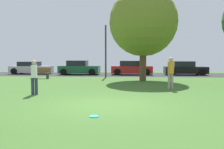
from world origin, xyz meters
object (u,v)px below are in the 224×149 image
person_bystander (171,72)px  maple_tree_far (143,22)px  frisbee_disc (94,116)px  street_lamp_post (106,51)px  person_catcher (34,76)px  park_bench (41,73)px  parked_car_green (79,68)px  parked_car_red (131,68)px  parked_car_black (185,69)px  parked_car_silver (31,68)px

person_bystander → maple_tree_far: bearing=-0.8°
frisbee_disc → street_lamp_post: 14.14m
person_catcher → street_lamp_post: (2.24, 10.03, 1.39)m
frisbee_disc → street_lamp_post: bearing=94.6°
street_lamp_post → person_bystander: bearing=-60.8°
person_catcher → street_lamp_post: size_ratio=0.35×
person_bystander → park_bench: bearing=42.3°
parked_car_green → parked_car_red: size_ratio=1.00×
maple_tree_far → park_bench: bearing=171.7°
person_bystander → parked_car_black: (3.26, 11.38, -0.33)m
parked_car_silver → parked_car_green: size_ratio=1.05×
parked_car_green → parked_car_black: parked_car_green is taller
parked_car_red → maple_tree_far: bearing=-82.4°
frisbee_disc → park_bench: 13.94m
frisbee_disc → parked_car_green: bearing=103.6°
person_bystander → parked_car_red: 11.39m
frisbee_disc → parked_car_green: size_ratio=0.07×
frisbee_disc → parked_car_silver: (-9.53, 17.95, 0.59)m
parked_car_red → street_lamp_post: bearing=-122.3°
parked_car_silver → parked_car_black: 15.96m
parked_car_silver → street_lamp_post: 9.47m
parked_car_red → park_bench: (-7.46, -5.03, -0.18)m
maple_tree_far → parked_car_red: 7.28m
maple_tree_far → park_bench: 9.21m
parked_car_green → street_lamp_post: street_lamp_post is taller
maple_tree_far → person_bystander: bearing=-76.1°
frisbee_disc → parked_car_silver: parked_car_silver is taller
parked_car_red → street_lamp_post: 4.47m
person_catcher → parked_car_green: size_ratio=0.39×
frisbee_disc → parked_car_black: (6.43, 17.62, 0.61)m
parked_car_silver → parked_car_black: (15.96, -0.33, 0.02)m
person_bystander → parked_car_green: (-7.38, 11.08, -0.30)m
frisbee_disc → parked_car_red: (1.12, 17.44, 0.63)m
parked_car_red → parked_car_black: bearing=1.9°
person_bystander → frisbee_disc: bearing=138.3°
parked_car_silver → frisbee_disc: bearing=-62.0°
parked_car_green → street_lamp_post: 4.87m
park_bench → person_bystander: bearing=147.1°
person_bystander → parked_car_green: bearing=18.9°
parked_car_green → parked_car_red: 5.32m
frisbee_disc → parked_car_red: bearing=86.3°
parked_car_silver → person_catcher: bearing=-66.3°
person_bystander → parked_car_black: 11.84m
parked_car_silver → street_lamp_post: bearing=-25.6°
person_bystander → parked_car_silver: (-12.70, 11.70, -0.35)m
parked_car_red → person_bystander: bearing=-79.6°
parked_car_black → park_bench: (-12.78, -5.21, -0.16)m
parked_car_red → street_lamp_post: (-2.23, -3.53, 1.61)m
person_catcher → parked_car_silver: bearing=-169.0°
parked_car_red → frisbee_disc: bearing=-93.7°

